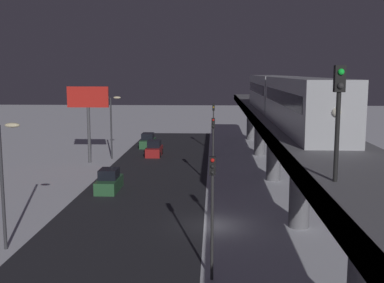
{
  "coord_description": "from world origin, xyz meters",
  "views": [
    {
      "loc": [
        -0.38,
        31.8,
        10.54
      ],
      "look_at": [
        2.09,
        -21.73,
        2.7
      ],
      "focal_mm": 44.5,
      "sensor_mm": 36.0,
      "label": 1
    }
  ],
  "objects_px": {
    "traffic_light_far": "(213,120)",
    "commercial_billboard": "(88,105)",
    "traffic_light_mid": "(213,142)",
    "subway_train": "(282,95)",
    "traffic_light_near": "(212,200)",
    "sedan_green_2": "(148,141)",
    "sedan_red": "(154,150)",
    "sedan_green": "(109,182)",
    "rail_signal": "(339,103)"
  },
  "relations": [
    {
      "from": "rail_signal",
      "to": "traffic_light_mid",
      "type": "xyz_separation_m",
      "value": [
        4.28,
        -26.62,
        -5.3
      ]
    },
    {
      "from": "subway_train",
      "to": "sedan_red",
      "type": "bearing_deg",
      "value": -53.3
    },
    {
      "from": "rail_signal",
      "to": "traffic_light_far",
      "type": "height_order",
      "value": "rail_signal"
    },
    {
      "from": "subway_train",
      "to": "traffic_light_far",
      "type": "relative_size",
      "value": 5.76
    },
    {
      "from": "subway_train",
      "to": "traffic_light_near",
      "type": "xyz_separation_m",
      "value": [
        5.92,
        18.21,
        -4.35
      ]
    },
    {
      "from": "rail_signal",
      "to": "sedan_red",
      "type": "xyz_separation_m",
      "value": [
        11.78,
        -42.99,
        -8.71
      ]
    },
    {
      "from": "traffic_light_mid",
      "to": "commercial_billboard",
      "type": "distance_m",
      "value": 18.54
    },
    {
      "from": "rail_signal",
      "to": "traffic_light_far",
      "type": "bearing_deg",
      "value": -84.73
    },
    {
      "from": "traffic_light_near",
      "to": "subway_train",
      "type": "bearing_deg",
      "value": -108.0
    },
    {
      "from": "sedan_red",
      "to": "sedan_green_2",
      "type": "distance_m",
      "value": 7.27
    },
    {
      "from": "sedan_green",
      "to": "commercial_billboard",
      "type": "bearing_deg",
      "value": -68.34
    },
    {
      "from": "sedan_green",
      "to": "sedan_green_2",
      "type": "height_order",
      "value": "same"
    },
    {
      "from": "sedan_green_2",
      "to": "traffic_light_mid",
      "type": "distance_m",
      "value": 25.42
    },
    {
      "from": "subway_train",
      "to": "commercial_billboard",
      "type": "distance_m",
      "value": 24.2
    },
    {
      "from": "sedan_red",
      "to": "sedan_green_2",
      "type": "bearing_deg",
      "value": -75.67
    },
    {
      "from": "traffic_light_mid",
      "to": "sedan_green",
      "type": "bearing_deg",
      "value": 10.64
    },
    {
      "from": "rail_signal",
      "to": "commercial_billboard",
      "type": "relative_size",
      "value": 0.45
    },
    {
      "from": "commercial_billboard",
      "to": "traffic_light_far",
      "type": "bearing_deg",
      "value": -149.36
    },
    {
      "from": "traffic_light_mid",
      "to": "commercial_billboard",
      "type": "height_order",
      "value": "commercial_billboard"
    },
    {
      "from": "traffic_light_far",
      "to": "commercial_billboard",
      "type": "xyz_separation_m",
      "value": [
        14.47,
        8.57,
        2.63
      ]
    },
    {
      "from": "sedan_green",
      "to": "sedan_green_2",
      "type": "relative_size",
      "value": 0.92
    },
    {
      "from": "traffic_light_mid",
      "to": "commercial_billboard",
      "type": "relative_size",
      "value": 0.72
    },
    {
      "from": "subway_train",
      "to": "traffic_light_mid",
      "type": "xyz_separation_m",
      "value": [
        5.92,
        -1.64,
        -4.35
      ]
    },
    {
      "from": "rail_signal",
      "to": "sedan_green",
      "type": "distance_m",
      "value": 29.64
    },
    {
      "from": "sedan_red",
      "to": "sedan_green",
      "type": "bearing_deg",
      "value": 84.33
    },
    {
      "from": "traffic_light_mid",
      "to": "traffic_light_far",
      "type": "xyz_separation_m",
      "value": [
        0.0,
        -19.85,
        0.0
      ]
    },
    {
      "from": "rail_signal",
      "to": "traffic_light_near",
      "type": "bearing_deg",
      "value": -57.67
    },
    {
      "from": "sedan_red",
      "to": "traffic_light_mid",
      "type": "distance_m",
      "value": 18.33
    },
    {
      "from": "rail_signal",
      "to": "traffic_light_near",
      "type": "xyz_separation_m",
      "value": [
        4.28,
        -6.77,
        -5.3
      ]
    },
    {
      "from": "sedan_green_2",
      "to": "commercial_billboard",
      "type": "bearing_deg",
      "value": 66.92
    },
    {
      "from": "sedan_green",
      "to": "traffic_light_far",
      "type": "xyz_separation_m",
      "value": [
        -9.3,
        -21.6,
        3.4
      ]
    },
    {
      "from": "sedan_green",
      "to": "traffic_light_near",
      "type": "xyz_separation_m",
      "value": [
        -9.3,
        18.1,
        3.4
      ]
    },
    {
      "from": "subway_train",
      "to": "sedan_red",
      "type": "relative_size",
      "value": 8.92
    },
    {
      "from": "sedan_red",
      "to": "traffic_light_far",
      "type": "bearing_deg",
      "value": -155.09
    },
    {
      "from": "commercial_billboard",
      "to": "sedan_red",
      "type": "bearing_deg",
      "value": -143.87
    },
    {
      "from": "traffic_light_near",
      "to": "commercial_billboard",
      "type": "distance_m",
      "value": 34.43
    },
    {
      "from": "traffic_light_near",
      "to": "traffic_light_mid",
      "type": "bearing_deg",
      "value": -90.0
    },
    {
      "from": "sedan_red",
      "to": "sedan_green_2",
      "type": "xyz_separation_m",
      "value": [
        1.8,
        -7.05,
        0.01
      ]
    },
    {
      "from": "sedan_red",
      "to": "traffic_light_near",
      "type": "relative_size",
      "value": 0.65
    },
    {
      "from": "sedan_green_2",
      "to": "sedan_green",
      "type": "bearing_deg",
      "value": 90.0
    },
    {
      "from": "subway_train",
      "to": "sedan_red",
      "type": "distance_m",
      "value": 23.76
    },
    {
      "from": "commercial_billboard",
      "to": "sedan_green_2",
      "type": "bearing_deg",
      "value": -113.08
    },
    {
      "from": "rail_signal",
      "to": "sedan_green_2",
      "type": "xyz_separation_m",
      "value": [
        13.58,
        -50.03,
        -8.7
      ]
    },
    {
      "from": "commercial_billboard",
      "to": "traffic_light_mid",
      "type": "bearing_deg",
      "value": 142.07
    },
    {
      "from": "rail_signal",
      "to": "commercial_billboard",
      "type": "bearing_deg",
      "value": -63.67
    },
    {
      "from": "subway_train",
      "to": "traffic_light_near",
      "type": "bearing_deg",
      "value": 72.0
    },
    {
      "from": "sedan_green_2",
      "to": "commercial_billboard",
      "type": "relative_size",
      "value": 0.52
    },
    {
      "from": "sedan_green_2",
      "to": "commercial_billboard",
      "type": "height_order",
      "value": "commercial_billboard"
    },
    {
      "from": "sedan_green_2",
      "to": "traffic_light_mid",
      "type": "relative_size",
      "value": 0.72
    },
    {
      "from": "traffic_light_far",
      "to": "traffic_light_mid",
      "type": "bearing_deg",
      "value": 90.0
    }
  ]
}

